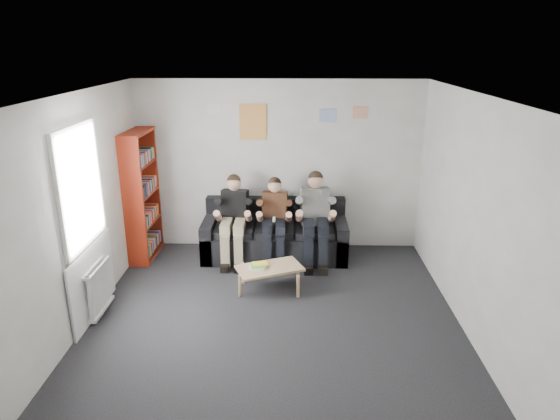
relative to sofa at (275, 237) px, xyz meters
The scene contains 14 objects.
room_shell 2.32m from the sofa, 88.56° to the right, with size 5.00×5.00×5.00m.
sofa is the anchor object (origin of this frame).
bookshelf 2.14m from the sofa, behind, with size 0.30×0.89×1.99m.
coffee_table 1.19m from the sofa, 91.50° to the right, with size 0.86×0.47×0.34m.
game_cases 1.22m from the sofa, 98.60° to the right, with size 0.24×0.21×0.05m.
person_left 0.74m from the sofa, 162.00° to the right, with size 0.40×0.86×1.32m.
person_middle 0.39m from the sofa, 90.00° to the right, with size 0.38×0.82×1.29m.
person_right 0.75m from the sofa, 18.27° to the right, with size 0.43×0.92×1.38m.
radiator 2.82m from the sofa, 138.16° to the right, with size 0.10×0.64×0.60m.
window 2.96m from the sofa, 139.14° to the right, with size 0.05×1.30×2.36m.
poster_large 1.82m from the sofa, 130.33° to the left, with size 0.42×0.01×0.55m, color gold.
poster_blue 2.05m from the sofa, 27.06° to the left, with size 0.25×0.01×0.20m, color #3972C4.
poster_pink 2.33m from the sofa, 17.47° to the left, with size 0.22×0.01×0.18m, color #CD4098.
poster_sign 2.20m from the sofa, 156.62° to the left, with size 0.20×0.01×0.14m, color white.
Camera 1 is at (0.21, -5.23, 3.23)m, focal length 32.00 mm.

